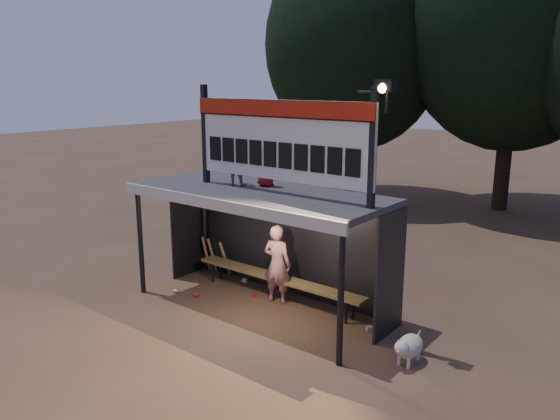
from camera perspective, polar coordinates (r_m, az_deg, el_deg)
name	(u,v)px	position (r m, az deg, el deg)	size (l,w,h in m)	color
ground	(259,307)	(10.76, -2.19, -10.13)	(80.00, 80.00, 0.00)	brown
player	(277,264)	(10.72, -0.30, -5.67)	(0.58, 0.38, 1.58)	silver
child_a	(236,160)	(10.53, -4.57, 5.20)	(0.47, 0.36, 0.96)	gray
child_b	(266,163)	(10.38, -1.46, 4.90)	(0.43, 0.28, 0.88)	maroon
dugout_shelter	(267,213)	(10.35, -1.40, -0.29)	(5.10, 2.08, 2.32)	#3C3C3E
scoreboard_assembly	(281,138)	(9.56, 0.16, 7.58)	(4.10, 0.27, 1.99)	black
bench	(277,278)	(10.99, -0.33, -7.17)	(4.00, 0.35, 0.48)	olive
tree_left	(355,45)	(20.40, 7.89, 16.68)	(6.46, 6.46, 9.27)	#312115
tree_mid	(517,20)	(19.83, 23.50, 17.74)	(7.22, 7.22, 10.36)	black
dog	(409,347)	(8.92, 13.28, -13.73)	(0.36, 0.81, 0.49)	beige
bats	(216,256)	(12.45, -6.75, -4.79)	(0.67, 0.35, 0.84)	#9C7249
litter	(246,297)	(11.16, -3.54, -9.06)	(4.14, 1.44, 0.08)	maroon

